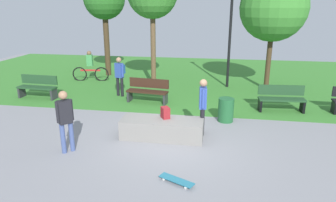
# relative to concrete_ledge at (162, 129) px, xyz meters

# --- Properties ---
(ground_plane) EXTENTS (28.00, 28.00, 0.00)m
(ground_plane) POSITION_rel_concrete_ledge_xyz_m (0.31, -0.13, -0.27)
(ground_plane) COLOR gray
(grass_lawn) EXTENTS (26.60, 11.93, 0.01)m
(grass_lawn) POSITION_rel_concrete_ledge_xyz_m (0.31, 7.91, -0.27)
(grass_lawn) COLOR #387A2D
(grass_lawn) RESTS_ON ground_plane
(concrete_ledge) EXTENTS (2.32, 0.84, 0.55)m
(concrete_ledge) POSITION_rel_concrete_ledge_xyz_m (0.00, 0.00, 0.00)
(concrete_ledge) COLOR gray
(concrete_ledge) RESTS_ON ground_plane
(backpack_on_ledge) EXTENTS (0.31, 0.34, 0.32)m
(backpack_on_ledge) POSITION_rel_concrete_ledge_xyz_m (0.07, 0.14, 0.43)
(backpack_on_ledge) COLOR maroon
(backpack_on_ledge) RESTS_ON concrete_ledge
(skater_performing_trick) EXTENTS (0.37, 0.37, 1.63)m
(skater_performing_trick) POSITION_rel_concrete_ledge_xyz_m (-2.23, -1.27, 0.67)
(skater_performing_trick) COLOR #3F5184
(skater_performing_trick) RESTS_ON ground_plane
(skater_watching) EXTENTS (0.23, 0.43, 1.65)m
(skater_watching) POSITION_rel_concrete_ledge_xyz_m (1.10, 0.46, 0.68)
(skater_watching) COLOR black
(skater_watching) RESTS_ON ground_plane
(skateboard_by_ledge) EXTENTS (0.81, 0.53, 0.08)m
(skateboard_by_ledge) POSITION_rel_concrete_ledge_xyz_m (0.73, -2.27, -0.21)
(skateboard_by_ledge) COLOR teal
(skateboard_by_ledge) RESTS_ON ground_plane
(park_bench_near_path) EXTENTS (1.63, 0.57, 0.91)m
(park_bench_near_path) POSITION_rel_concrete_ledge_xyz_m (3.76, 2.98, 0.21)
(park_bench_near_path) COLOR #1E4223
(park_bench_near_path) RESTS_ON ground_plane
(park_bench_far_left) EXTENTS (1.65, 0.67, 0.91)m
(park_bench_far_left) POSITION_rel_concrete_ledge_xyz_m (-1.16, 3.21, 0.21)
(park_bench_far_left) COLOR #331E14
(park_bench_far_left) RESTS_ON ground_plane
(park_bench_by_oak) EXTENTS (1.62, 0.56, 0.91)m
(park_bench_by_oak) POSITION_rel_concrete_ledge_xyz_m (-5.70, 3.07, 0.21)
(park_bench_by_oak) COLOR #1E4223
(park_bench_by_oak) RESTS_ON ground_plane
(tree_slender_maple) EXTENTS (2.10, 2.10, 4.99)m
(tree_slender_maple) POSITION_rel_concrete_ledge_xyz_m (-4.36, 7.62, 3.60)
(tree_slender_maple) COLOR #42301E
(tree_slender_maple) RESTS_ON grass_lawn
(tree_broad_elm) EXTENTS (2.82, 2.82, 4.93)m
(tree_broad_elm) POSITION_rel_concrete_ledge_xyz_m (3.66, 6.00, 3.24)
(tree_broad_elm) COLOR #42301E
(tree_broad_elm) RESTS_ON grass_lawn
(lamp_post) EXTENTS (0.28, 0.28, 4.83)m
(lamp_post) POSITION_rel_concrete_ledge_xyz_m (1.93, 6.10, 2.61)
(lamp_post) COLOR black
(lamp_post) RESTS_ON ground_plane
(trash_bin) EXTENTS (0.50, 0.50, 0.77)m
(trash_bin) POSITION_rel_concrete_ledge_xyz_m (1.80, 1.62, 0.11)
(trash_bin) COLOR #1E592D
(trash_bin) RESTS_ON ground_plane
(pedestrian_with_backpack) EXTENTS (0.41, 0.42, 1.62)m
(pedestrian_with_backpack) POSITION_rel_concrete_ledge_xyz_m (-2.48, 3.88, 0.69)
(pedestrian_with_backpack) COLOR black
(pedestrian_with_backpack) RESTS_ON ground_plane
(cyclist_on_bicycle) EXTENTS (1.81, 0.31, 1.52)m
(cyclist_on_bicycle) POSITION_rel_concrete_ledge_xyz_m (-4.78, 6.22, 0.36)
(cyclist_on_bicycle) COLOR black
(cyclist_on_bicycle) RESTS_ON ground_plane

